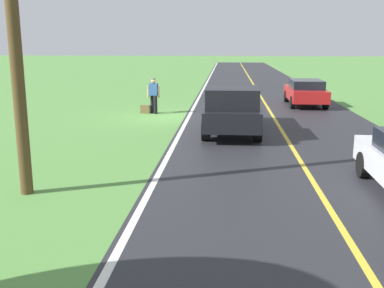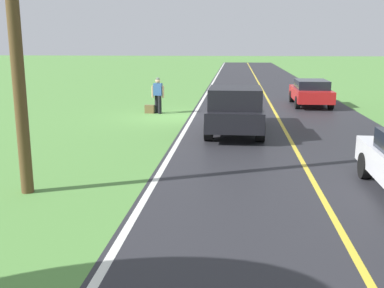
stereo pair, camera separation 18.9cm
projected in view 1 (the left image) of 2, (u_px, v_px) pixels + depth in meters
name	position (u px, v px, depth m)	size (l,w,h in m)	color
ground_plane	(172.00, 117.00, 21.11)	(200.00, 200.00, 0.00)	#568E42
road_surface	(274.00, 118.00, 20.75)	(8.23, 120.00, 0.00)	#28282D
lane_edge_line	(189.00, 117.00, 21.05)	(0.16, 117.60, 0.00)	silver
lane_centre_line	(274.00, 118.00, 20.75)	(0.14, 117.60, 0.00)	gold
hitchhiker_walking	(154.00, 93.00, 22.00)	(0.62, 0.53, 1.75)	black
suitcase_carried	(145.00, 109.00, 22.16)	(0.20, 0.46, 0.40)	brown
pickup_truck_passing	(232.00, 108.00, 17.15)	(2.11, 5.40, 1.82)	black
sedan_near_oncoming	(305.00, 92.00, 24.87)	(1.96, 4.41, 1.41)	red
utility_pole_roadside	(12.00, 13.00, 9.56)	(0.28, 0.28, 7.96)	brown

